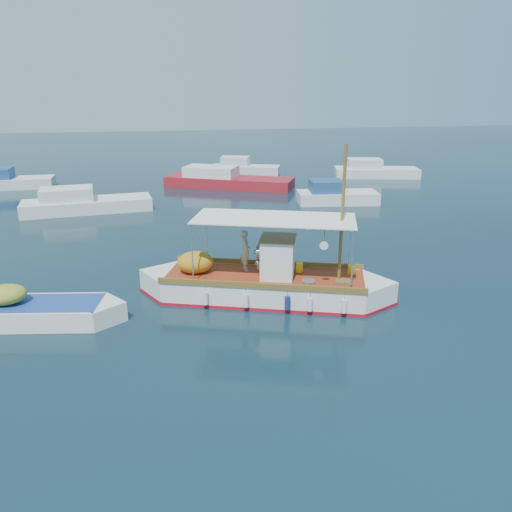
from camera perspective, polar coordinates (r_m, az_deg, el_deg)
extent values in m
plane|color=black|center=(19.10, 2.03, -4.66)|extent=(160.00, 160.00, 0.00)
cube|color=white|center=(18.88, 0.97, -3.80)|extent=(7.74, 4.80, 1.08)
cube|color=white|center=(19.64, -9.74, -3.17)|extent=(2.31, 2.31, 1.08)
cube|color=white|center=(18.82, 12.17, -4.32)|extent=(2.31, 2.31, 1.08)
cube|color=#A7101F|center=(19.01, 0.96, -4.70)|extent=(7.86, 4.91, 0.18)
cube|color=maroon|center=(18.69, 0.98, -2.33)|extent=(7.68, 4.62, 0.06)
cube|color=brown|center=(19.80, 1.42, -0.75)|extent=(7.04, 2.62, 0.20)
cube|color=brown|center=(17.51, 0.47, -3.41)|extent=(7.04, 2.62, 0.20)
cube|color=white|center=(18.38, 2.51, -0.21)|extent=(1.54, 1.60, 1.47)
cube|color=brown|center=(18.15, 2.54, 2.07)|extent=(1.66, 1.72, 0.06)
cylinder|color=slate|center=(18.06, 0.41, 0.44)|extent=(0.37, 0.53, 0.49)
cylinder|color=slate|center=(18.65, 0.67, 1.04)|extent=(0.37, 0.53, 0.49)
cylinder|color=slate|center=(18.53, 0.53, -0.84)|extent=(0.37, 0.53, 0.49)
cylinder|color=brown|center=(17.84, 9.83, 4.68)|extent=(0.15, 0.15, 4.90)
cylinder|color=brown|center=(17.92, 7.25, 3.58)|extent=(1.69, 0.67, 0.08)
cylinder|color=silver|center=(19.76, -5.68, 2.18)|extent=(0.06, 0.06, 2.20)
cylinder|color=silver|center=(17.77, -7.30, 0.23)|extent=(0.06, 0.06, 2.20)
cylinder|color=silver|center=(19.25, 10.70, 1.50)|extent=(0.06, 0.06, 2.20)
cylinder|color=silver|center=(17.20, 10.96, -0.60)|extent=(0.06, 0.06, 2.20)
cube|color=white|center=(17.97, 2.10, 4.31)|extent=(6.23, 4.17, 0.04)
ellipsoid|color=#BE851B|center=(19.03, -6.94, -0.70)|extent=(1.69, 1.56, 0.82)
cube|color=yellow|center=(19.01, 5.00, -1.34)|extent=(0.29, 0.25, 0.39)
cylinder|color=yellow|center=(19.17, 10.87, -1.53)|extent=(0.38, 0.38, 0.33)
cube|color=brown|center=(18.19, 10.06, -2.97)|extent=(0.75, 0.63, 0.12)
cylinder|color=#B2B2B2|center=(18.04, 6.03, -2.96)|extent=(0.63, 0.63, 0.12)
cylinder|color=white|center=(17.06, 7.77, 1.17)|extent=(0.29, 0.13, 0.29)
cylinder|color=white|center=(17.93, -5.83, -4.82)|extent=(0.25, 0.25, 0.47)
cylinder|color=navy|center=(17.50, 3.60, -5.37)|extent=(0.25, 0.25, 0.47)
cylinder|color=white|center=(17.48, 10.05, -5.67)|extent=(0.25, 0.25, 0.47)
imported|color=#B1AC93|center=(19.00, -1.23, 0.66)|extent=(0.42, 0.61, 1.59)
cube|color=white|center=(18.61, -24.07, -6.20)|extent=(4.80, 2.56, 0.89)
cube|color=white|center=(17.86, -17.26, -6.39)|extent=(1.75, 1.75, 0.89)
cube|color=navy|center=(18.45, -24.25, -4.99)|extent=(4.77, 2.36, 0.05)
ellipsoid|color=#9DA12D|center=(18.64, -26.64, -3.95)|extent=(1.48, 1.28, 0.65)
cube|color=silver|center=(34.00, -18.65, 5.35)|extent=(8.17, 3.23, 1.00)
cube|color=silver|center=(33.86, -20.83, 6.62)|extent=(3.38, 2.37, 0.80)
cube|color=maroon|center=(40.48, -3.07, 8.30)|extent=(10.34, 7.12, 1.00)
cube|color=silver|center=(40.83, -5.16, 9.62)|extent=(4.71, 3.97, 0.80)
cube|color=silver|center=(35.06, 9.27, 6.46)|extent=(5.69, 2.96, 1.00)
cube|color=navy|center=(34.72, 8.02, 7.92)|extent=(2.42, 2.16, 0.80)
cube|color=silver|center=(46.42, 13.56, 9.14)|extent=(7.71, 4.36, 1.00)
cube|color=silver|center=(46.10, 12.29, 10.31)|extent=(3.38, 2.88, 0.80)
cube|color=silver|center=(44.51, -26.37, 7.34)|extent=(6.72, 2.38, 1.00)
cube|color=silver|center=(46.57, -1.23, 9.68)|extent=(6.52, 3.94, 1.00)
cube|color=silver|center=(46.59, -2.39, 10.79)|extent=(2.91, 2.43, 0.80)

